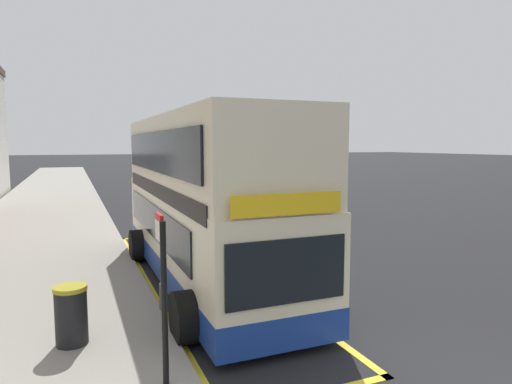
# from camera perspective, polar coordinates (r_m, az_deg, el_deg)

# --- Properties ---
(ground_plane) EXTENTS (260.00, 260.00, 0.00)m
(ground_plane) POSITION_cam_1_polar(r_m,az_deg,el_deg) (36.73, -13.54, 0.22)
(ground_plane) COLOR black
(pavement_near) EXTENTS (6.00, 76.00, 0.14)m
(pavement_near) POSITION_cam_1_polar(r_m,az_deg,el_deg) (36.30, -24.52, -0.12)
(pavement_near) COLOR gray
(pavement_near) RESTS_ON ground
(double_decker_bus) EXTENTS (3.22, 10.06, 4.40)m
(double_decker_bus) POSITION_cam_1_polar(r_m,az_deg,el_deg) (11.99, -6.75, -1.70)
(double_decker_bus) COLOR beige
(double_decker_bus) RESTS_ON ground
(bus_bay_markings) EXTENTS (2.91, 12.48, 0.01)m
(bus_bay_markings) POSITION_cam_1_polar(r_m,az_deg,el_deg) (12.55, -7.22, -10.97)
(bus_bay_markings) COLOR yellow
(bus_bay_markings) RESTS_ON ground
(bus_stop_sign) EXTENTS (0.09, 0.51, 2.53)m
(bus_stop_sign) POSITION_cam_1_polar(r_m,az_deg,el_deg) (6.77, -11.81, -11.53)
(bus_stop_sign) COLOR black
(bus_stop_sign) RESTS_ON pavement_near
(parked_car_silver_across) EXTENTS (2.09, 4.20, 1.62)m
(parked_car_silver_across) POSITION_cam_1_polar(r_m,az_deg,el_deg) (48.79, -12.82, 2.61)
(parked_car_silver_across) COLOR #B2B5BA
(parked_car_silver_across) RESTS_ON ground
(parked_car_black_ahead) EXTENTS (2.09, 4.20, 1.62)m
(parked_car_black_ahead) POSITION_cam_1_polar(r_m,az_deg,el_deg) (23.59, 4.53, -0.90)
(parked_car_black_ahead) COLOR black
(parked_car_black_ahead) RESTS_ON ground
(litter_bin) EXTENTS (0.58, 0.58, 1.06)m
(litter_bin) POSITION_cam_1_polar(r_m,az_deg,el_deg) (8.83, -22.54, -14.30)
(litter_bin) COLOR black
(litter_bin) RESTS_ON pavement_near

